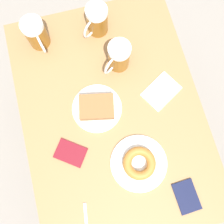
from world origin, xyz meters
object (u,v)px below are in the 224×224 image
(plate_with_donut, at_px, (139,163))
(passport_near_edge, at_px, (71,153))
(beer_mug_left, at_px, (119,56))
(beer_mug_center, at_px, (97,20))
(passport_far_edge, at_px, (187,196))
(beer_mug_right, at_px, (36,34))
(napkin_folded, at_px, (161,91))
(plate_with_cake, at_px, (97,108))

(plate_with_donut, bearing_deg, passport_near_edge, -23.08)
(beer_mug_left, distance_m, passport_near_edge, 0.46)
(beer_mug_center, height_order, passport_far_edge, beer_mug_center)
(beer_mug_center, bearing_deg, beer_mug_left, 104.32)
(beer_mug_center, bearing_deg, plate_with_donut, 91.47)
(beer_mug_right, bearing_deg, plate_with_donut, 114.05)
(beer_mug_right, distance_m, passport_near_edge, 0.55)
(napkin_folded, bearing_deg, plate_with_cake, 0.87)
(napkin_folded, xyz_separation_m, passport_near_edge, (0.45, 0.16, 0.00))
(beer_mug_center, relative_size, beer_mug_right, 1.00)
(plate_with_cake, xyz_separation_m, beer_mug_right, (0.18, -0.38, 0.06))
(plate_with_cake, xyz_separation_m, beer_mug_left, (-0.15, -0.18, 0.06))
(plate_with_donut, height_order, beer_mug_left, beer_mug_left)
(plate_with_donut, height_order, passport_far_edge, plate_with_donut)
(beer_mug_right, relative_size, passport_near_edge, 0.97)
(passport_far_edge, bearing_deg, beer_mug_left, -79.28)
(napkin_folded, xyz_separation_m, passport_far_edge, (0.03, 0.46, 0.00))
(beer_mug_right, height_order, napkin_folded, beer_mug_right)
(plate_with_cake, distance_m, passport_far_edge, 0.53)
(plate_with_cake, distance_m, passport_near_edge, 0.22)
(plate_with_donut, bearing_deg, passport_far_edge, 130.73)
(plate_with_donut, relative_size, beer_mug_left, 1.60)
(plate_with_cake, xyz_separation_m, napkin_folded, (-0.30, -0.00, -0.02))
(plate_with_cake, xyz_separation_m, beer_mug_center, (-0.10, -0.38, 0.06))
(plate_with_donut, relative_size, napkin_folded, 1.23)
(passport_near_edge, distance_m, passport_far_edge, 0.51)
(passport_near_edge, bearing_deg, passport_far_edge, 145.28)
(beer_mug_right, bearing_deg, passport_near_edge, 92.50)
(beer_mug_right, xyz_separation_m, napkin_folded, (-0.48, 0.38, -0.07))
(passport_near_edge, bearing_deg, beer_mug_center, -115.11)
(plate_with_cake, distance_m, napkin_folded, 0.30)
(plate_with_cake, distance_m, beer_mug_right, 0.42)
(napkin_folded, relative_size, passport_near_edge, 1.26)
(beer_mug_center, relative_size, passport_far_edge, 1.15)
(plate_with_donut, distance_m, beer_mug_center, 0.66)
(plate_with_cake, bearing_deg, beer_mug_center, -104.30)
(beer_mug_right, bearing_deg, napkin_folded, 141.81)
(plate_with_donut, relative_size, passport_far_edge, 1.83)
(beer_mug_left, xyz_separation_m, passport_far_edge, (-0.12, 0.64, -0.07))
(plate_with_donut, relative_size, beer_mug_center, 1.60)
(plate_with_donut, xyz_separation_m, passport_far_edge, (-0.15, 0.18, -0.01))
(beer_mug_left, relative_size, beer_mug_right, 1.00)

